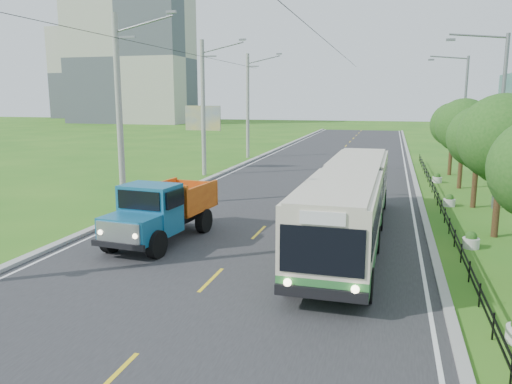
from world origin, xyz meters
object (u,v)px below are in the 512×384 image
at_px(planter_near, 471,241).
at_px(tree_fourth, 479,141).
at_px(pole_far, 248,105).
at_px(streetlight_far, 462,110).
at_px(bus, 350,198).
at_px(streetlight_mid, 498,116).
at_px(tree_third, 503,143).
at_px(planter_far, 437,179).
at_px(pole_near, 120,112).
at_px(billboard_left, 203,122).
at_px(billboard_right, 508,105).
at_px(dump_truck, 162,207).
at_px(planter_mid, 449,201).
at_px(tree_back, 453,127).
at_px(pole_mid, 204,108).
at_px(tree_fifth, 464,129).

bearing_deg(planter_near, tree_fourth, 81.23).
xyz_separation_m(pole_far, streetlight_far, (18.90, -5.00, -0.19)).
bearing_deg(bus, streetlight_mid, 51.21).
relative_size(tree_third, planter_far, 8.96).
bearing_deg(planter_near, pole_near, 169.91).
bearing_deg(billboard_left, billboard_right, -10.40).
bearing_deg(dump_truck, planter_mid, 45.95).
bearing_deg(tree_back, planter_far, -106.88).
xyz_separation_m(pole_mid, tree_fourth, (18.12, -6.86, -1.51)).
bearing_deg(streetlight_far, tree_third, -92.27).
height_order(streetlight_far, dump_truck, streetlight_far).
relative_size(tree_fifth, streetlight_far, 0.64).
distance_m(tree_back, planter_near, 20.46).
bearing_deg(streetlight_far, planter_far, -108.80).
distance_m(tree_fourth, streetlight_mid, 1.54).
relative_size(bus, dump_truck, 2.54).
xyz_separation_m(tree_fourth, billboard_right, (2.44, 5.86, 1.76)).
bearing_deg(pole_mid, tree_third, -35.36).
bearing_deg(planter_mid, streetlight_far, 81.70).
relative_size(pole_near, bus, 0.64).
bearing_deg(tree_back, billboard_left, -173.69).
relative_size(pole_far, tree_back, 1.82).
distance_m(pole_mid, streetlight_mid, 20.16).
bearing_deg(tree_fifth, planter_far, 124.05).
relative_size(tree_fourth, billboard_left, 1.04).
bearing_deg(tree_third, streetlight_far, 87.73).
xyz_separation_m(tree_fourth, tree_back, (0.00, 12.00, 0.07)).
distance_m(tree_third, planter_mid, 7.04).
height_order(billboard_right, dump_truck, billboard_right).
height_order(pole_near, tree_fourth, pole_near).
distance_m(tree_fifth, dump_truck, 21.29).
height_order(tree_third, planter_far, tree_third).
relative_size(pole_far, dump_truck, 1.64).
bearing_deg(billboard_right, bus, -120.69).
distance_m(planter_mid, billboard_right, 8.68).
distance_m(pole_mid, dump_truck, 18.28).
bearing_deg(dump_truck, billboard_right, 51.48).
distance_m(streetlight_mid, billboard_left, 22.51).
distance_m(pole_far, tree_fourth, 26.20).
distance_m(tree_fourth, planter_far, 8.62).
relative_size(planter_near, dump_truck, 0.11).
bearing_deg(pole_far, planter_far, -33.12).
distance_m(streetlight_far, planter_mid, 14.88).
relative_size(pole_near, streetlight_far, 1.10).
xyz_separation_m(tree_fifth, dump_truck, (-13.36, -16.40, -2.45)).
distance_m(tree_fourth, planter_mid, 3.53).
bearing_deg(bus, tree_third, 21.89).
bearing_deg(tree_third, pole_far, 126.09).
height_order(tree_fifth, dump_truck, tree_fifth).
xyz_separation_m(planter_near, bus, (-4.70, -0.16, 1.51)).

